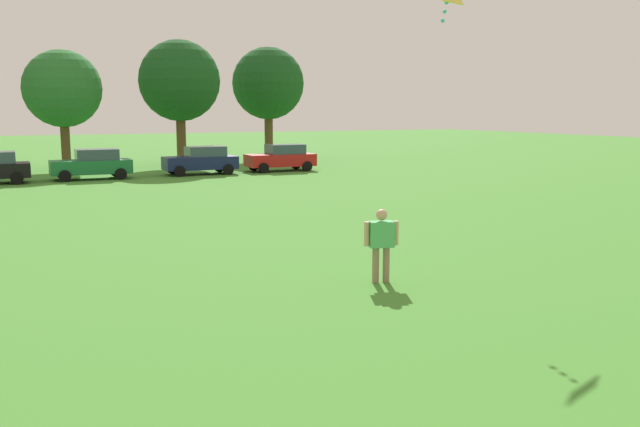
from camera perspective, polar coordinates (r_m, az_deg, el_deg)
The scene contains 8 objects.
ground_plane at distance 32.24m, azimuth -22.20°, elevation 1.25°, with size 160.00×160.00×0.00m, color #42842D.
adult_bystander at distance 15.11m, azimuth 5.19°, elevation -2.18°, with size 0.77×0.43×1.66m.
parked_car_green_2 at distance 39.78m, azimuth -18.66°, elevation 3.99°, with size 4.30×2.02×1.68m.
parked_car_navy_3 at distance 41.18m, azimuth -9.97°, elevation 4.46°, with size 4.30×2.02×1.68m.
parked_car_red_4 at distance 42.89m, azimuth -3.27°, elevation 4.74°, with size 4.30×2.02×1.68m.
tree_center_right at distance 46.38m, azimuth -20.92°, elevation 9.79°, with size 4.89×4.89×7.62m.
tree_right at distance 47.61m, azimuth -11.78°, elevation 10.89°, with size 5.49×5.49×8.55m.
tree_far_right at distance 53.28m, azimuth -4.40°, elevation 10.87°, with size 5.55×5.55×8.64m.
Camera 1 is at (-1.58, -1.97, 3.84)m, focal length 37.90 mm.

